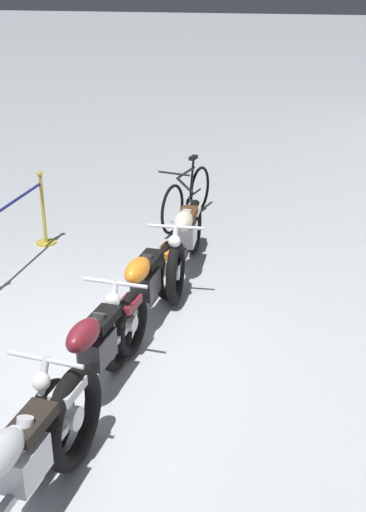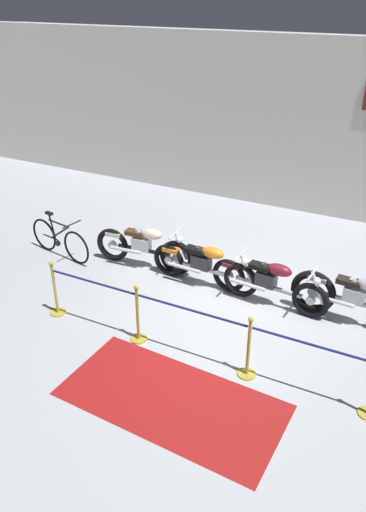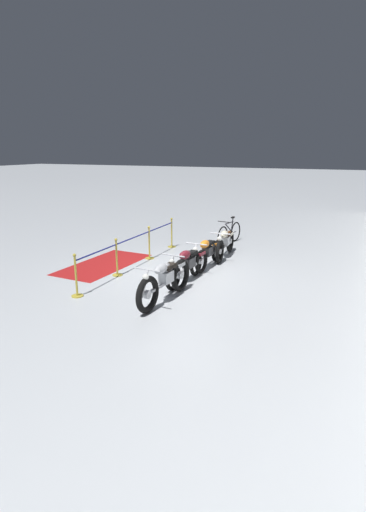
{
  "view_description": "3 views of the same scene",
  "coord_description": "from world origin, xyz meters",
  "px_view_note": "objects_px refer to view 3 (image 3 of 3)",
  "views": [
    {
      "loc": [
        5.0,
        2.38,
        3.47
      ],
      "look_at": [
        -1.16,
        0.89,
        0.68
      ],
      "focal_mm": 45.0,
      "sensor_mm": 36.0,
      "label": 1
    },
    {
      "loc": [
        2.65,
        -7.0,
        5.15
      ],
      "look_at": [
        -1.04,
        0.34,
        0.68
      ],
      "focal_mm": 35.0,
      "sensor_mm": 36.0,
      "label": 2
    },
    {
      "loc": [
        9.86,
        4.4,
        3.42
      ],
      "look_at": [
        0.09,
        0.17,
        0.52
      ],
      "focal_mm": 28.0,
      "sensor_mm": 36.0,
      "label": 3
    }
  ],
  "objects_px": {
    "stanchion_mid_right": "(117,263)",
    "floor_banner": "(104,264)",
    "motorcycle_silver_3": "(165,281)",
    "stanchion_far_right": "(76,282)",
    "motorcycle_orange_1": "(207,253)",
    "motorcycle_maroon_2": "(188,264)",
    "bicycle": "(229,233)",
    "motorcycle_cream_0": "(225,243)",
    "stanchion_mid_left": "(149,248)",
    "stanchion_far_left": "(151,238)"
  },
  "relations": [
    {
      "from": "motorcycle_silver_3",
      "to": "bicycle",
      "type": "xyz_separation_m",
      "value": [
        -6.06,
        -0.32,
        -0.1
      ]
    },
    {
      "from": "stanchion_mid_left",
      "to": "floor_banner",
      "type": "distance_m",
      "value": 1.53
    },
    {
      "from": "bicycle",
      "to": "motorcycle_orange_1",
      "type": "bearing_deg",
      "value": 5.28
    },
    {
      "from": "stanchion_far_right",
      "to": "motorcycle_silver_3",
      "type": "bearing_deg",
      "value": 105.44
    },
    {
      "from": "stanchion_far_right",
      "to": "stanchion_mid_left",
      "type": "bearing_deg",
      "value": 180.0
    },
    {
      "from": "floor_banner",
      "to": "stanchion_mid_left",
      "type": "bearing_deg",
      "value": 142.12
    },
    {
      "from": "floor_banner",
      "to": "motorcycle_maroon_2",
      "type": "bearing_deg",
      "value": 84.56
    },
    {
      "from": "bicycle",
      "to": "stanchion_far_right",
      "type": "relative_size",
      "value": 1.64
    },
    {
      "from": "motorcycle_cream_0",
      "to": "stanchion_mid_right",
      "type": "distance_m",
      "value": 3.71
    },
    {
      "from": "motorcycle_cream_0",
      "to": "floor_banner",
      "type": "relative_size",
      "value": 0.69
    },
    {
      "from": "stanchion_mid_left",
      "to": "stanchion_mid_right",
      "type": "distance_m",
      "value": 1.89
    },
    {
      "from": "motorcycle_maroon_2",
      "to": "bicycle",
      "type": "relative_size",
      "value": 1.31
    },
    {
      "from": "motorcycle_silver_3",
      "to": "floor_banner",
      "type": "bearing_deg",
      "value": -122.96
    },
    {
      "from": "stanchion_mid_right",
      "to": "floor_banner",
      "type": "bearing_deg",
      "value": -128.19
    },
    {
      "from": "motorcycle_silver_3",
      "to": "stanchion_far_right",
      "type": "xyz_separation_m",
      "value": [
        0.56,
        -2.05,
        -0.13
      ]
    },
    {
      "from": "motorcycle_maroon_2",
      "to": "stanchion_far_left",
      "type": "bearing_deg",
      "value": -130.72
    },
    {
      "from": "stanchion_mid_right",
      "to": "stanchion_far_right",
      "type": "relative_size",
      "value": 1.0
    },
    {
      "from": "bicycle",
      "to": "stanchion_mid_left",
      "type": "xyz_separation_m",
      "value": [
        2.98,
        -1.72,
        -0.03
      ]
    },
    {
      "from": "motorcycle_orange_1",
      "to": "stanchion_far_left",
      "type": "xyz_separation_m",
      "value": [
        -0.39,
        -2.02,
        0.2
      ]
    },
    {
      "from": "stanchion_mid_left",
      "to": "stanchion_far_right",
      "type": "distance_m",
      "value": 3.64
    },
    {
      "from": "bicycle",
      "to": "stanchion_mid_right",
      "type": "height_order",
      "value": "stanchion_mid_right"
    },
    {
      "from": "motorcycle_cream_0",
      "to": "floor_banner",
      "type": "bearing_deg",
      "value": -53.88
    },
    {
      "from": "motorcycle_maroon_2",
      "to": "floor_banner",
      "type": "relative_size",
      "value": 0.72
    },
    {
      "from": "motorcycle_silver_3",
      "to": "stanchion_far_right",
      "type": "bearing_deg",
      "value": -74.56
    },
    {
      "from": "stanchion_mid_right",
      "to": "floor_banner",
      "type": "relative_size",
      "value": 0.33
    },
    {
      "from": "motorcycle_orange_1",
      "to": "motorcycle_maroon_2",
      "type": "relative_size",
      "value": 0.99
    },
    {
      "from": "motorcycle_orange_1",
      "to": "bicycle",
      "type": "bearing_deg",
      "value": -174.72
    },
    {
      "from": "bicycle",
      "to": "stanchion_far_right",
      "type": "xyz_separation_m",
      "value": [
        6.63,
        -1.72,
        -0.03
      ]
    },
    {
      "from": "motorcycle_cream_0",
      "to": "motorcycle_orange_1",
      "type": "xyz_separation_m",
      "value": [
        1.4,
        -0.11,
        -0.01
      ]
    },
    {
      "from": "motorcycle_cream_0",
      "to": "motorcycle_maroon_2",
      "type": "bearing_deg",
      "value": -3.5
    },
    {
      "from": "motorcycle_maroon_2",
      "to": "stanchion_far_right",
      "type": "relative_size",
      "value": 2.15
    },
    {
      "from": "motorcycle_cream_0",
      "to": "stanchion_mid_right",
      "type": "relative_size",
      "value": 2.08
    },
    {
      "from": "motorcycle_orange_1",
      "to": "bicycle",
      "type": "height_order",
      "value": "bicycle"
    },
    {
      "from": "stanchion_far_right",
      "to": "motorcycle_cream_0",
      "type": "bearing_deg",
      "value": 155.94
    },
    {
      "from": "motorcycle_maroon_2",
      "to": "stanchion_far_left",
      "type": "distance_m",
      "value": 2.61
    },
    {
      "from": "stanchion_mid_right",
      "to": "stanchion_far_left",
      "type": "bearing_deg",
      "value": 180.0
    },
    {
      "from": "floor_banner",
      "to": "stanchion_mid_right",
      "type": "bearing_deg",
      "value": 54.77
    },
    {
      "from": "stanchion_far_right",
      "to": "bicycle",
      "type": "bearing_deg",
      "value": 165.41
    },
    {
      "from": "motorcycle_orange_1",
      "to": "motorcycle_silver_3",
      "type": "xyz_separation_m",
      "value": [
        2.83,
        0.02,
        0.03
      ]
    },
    {
      "from": "motorcycle_silver_3",
      "to": "stanchion_mid_right",
      "type": "distance_m",
      "value": 2.37
    },
    {
      "from": "motorcycle_orange_1",
      "to": "motorcycle_maroon_2",
      "type": "height_order",
      "value": "motorcycle_orange_1"
    },
    {
      "from": "bicycle",
      "to": "floor_banner",
      "type": "distance_m",
      "value": 4.93
    },
    {
      "from": "stanchion_far_left",
      "to": "stanchion_far_right",
      "type": "distance_m",
      "value": 3.8
    },
    {
      "from": "motorcycle_silver_3",
      "to": "stanchion_far_right",
      "type": "distance_m",
      "value": 2.13
    },
    {
      "from": "stanchion_mid_left",
      "to": "stanchion_far_left",
      "type": "bearing_deg",
      "value": 180.0
    },
    {
      "from": "motorcycle_silver_3",
      "to": "stanchion_mid_right",
      "type": "xyz_separation_m",
      "value": [
        -1.19,
        -2.05,
        -0.13
      ]
    },
    {
      "from": "motorcycle_silver_3",
      "to": "stanchion_mid_right",
      "type": "relative_size",
      "value": 2.19
    },
    {
      "from": "stanchion_mid_right",
      "to": "floor_banner",
      "type": "distance_m",
      "value": 1.28
    },
    {
      "from": "motorcycle_orange_1",
      "to": "stanchion_mid_left",
      "type": "xyz_separation_m",
      "value": [
        -0.25,
        -2.02,
        -0.1
      ]
    },
    {
      "from": "motorcycle_silver_3",
      "to": "floor_banner",
      "type": "height_order",
      "value": "motorcycle_silver_3"
    }
  ]
}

